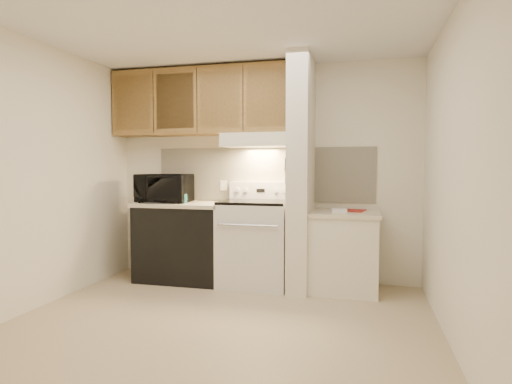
% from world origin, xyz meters
% --- Properties ---
extents(floor, '(3.60, 3.60, 0.00)m').
position_xyz_m(floor, '(0.00, 0.00, 0.00)').
color(floor, tan).
rests_on(floor, ground).
extents(ceiling, '(3.60, 3.60, 0.00)m').
position_xyz_m(ceiling, '(0.00, 0.00, 2.50)').
color(ceiling, white).
rests_on(ceiling, wall_back).
extents(wall_back, '(3.60, 2.50, 0.02)m').
position_xyz_m(wall_back, '(0.00, 1.50, 1.25)').
color(wall_back, white).
rests_on(wall_back, floor).
extents(wall_left, '(0.02, 3.00, 2.50)m').
position_xyz_m(wall_left, '(-1.80, 0.00, 1.25)').
color(wall_left, white).
rests_on(wall_left, floor).
extents(wall_right, '(0.02, 3.00, 2.50)m').
position_xyz_m(wall_right, '(1.80, 0.00, 1.25)').
color(wall_right, white).
rests_on(wall_right, floor).
extents(backsplash, '(2.60, 0.02, 0.63)m').
position_xyz_m(backsplash, '(0.00, 1.49, 1.24)').
color(backsplash, white).
rests_on(backsplash, wall_back).
extents(range_body, '(0.76, 0.65, 0.92)m').
position_xyz_m(range_body, '(0.00, 1.16, 0.46)').
color(range_body, silver).
rests_on(range_body, floor).
extents(oven_window, '(0.50, 0.01, 0.30)m').
position_xyz_m(oven_window, '(0.00, 0.84, 0.50)').
color(oven_window, black).
rests_on(oven_window, range_body).
extents(oven_handle, '(0.65, 0.02, 0.02)m').
position_xyz_m(oven_handle, '(0.00, 0.80, 0.72)').
color(oven_handle, silver).
rests_on(oven_handle, range_body).
extents(cooktop, '(0.74, 0.64, 0.03)m').
position_xyz_m(cooktop, '(0.00, 1.16, 0.94)').
color(cooktop, black).
rests_on(cooktop, range_body).
extents(range_backguard, '(0.76, 0.08, 0.20)m').
position_xyz_m(range_backguard, '(0.00, 1.44, 1.05)').
color(range_backguard, silver).
rests_on(range_backguard, range_body).
extents(range_display, '(0.10, 0.01, 0.04)m').
position_xyz_m(range_display, '(0.00, 1.40, 1.05)').
color(range_display, black).
rests_on(range_display, range_backguard).
extents(range_knob_left_outer, '(0.05, 0.02, 0.05)m').
position_xyz_m(range_knob_left_outer, '(-0.28, 1.40, 1.05)').
color(range_knob_left_outer, silver).
rests_on(range_knob_left_outer, range_backguard).
extents(range_knob_left_inner, '(0.05, 0.02, 0.05)m').
position_xyz_m(range_knob_left_inner, '(-0.18, 1.40, 1.05)').
color(range_knob_left_inner, silver).
rests_on(range_knob_left_inner, range_backguard).
extents(range_knob_right_inner, '(0.05, 0.02, 0.05)m').
position_xyz_m(range_knob_right_inner, '(0.18, 1.40, 1.05)').
color(range_knob_right_inner, silver).
rests_on(range_knob_right_inner, range_backguard).
extents(range_knob_right_outer, '(0.05, 0.02, 0.05)m').
position_xyz_m(range_knob_right_outer, '(0.28, 1.40, 1.05)').
color(range_knob_right_outer, silver).
rests_on(range_knob_right_outer, range_backguard).
extents(dishwasher_front, '(1.00, 0.63, 0.87)m').
position_xyz_m(dishwasher_front, '(-0.88, 1.17, 0.43)').
color(dishwasher_front, black).
rests_on(dishwasher_front, floor).
extents(left_countertop, '(1.04, 0.67, 0.04)m').
position_xyz_m(left_countertop, '(-0.88, 1.17, 0.89)').
color(left_countertop, beige).
rests_on(left_countertop, dishwasher_front).
extents(spoon_rest, '(0.24, 0.12, 0.02)m').
position_xyz_m(spoon_rest, '(-1.13, 0.97, 0.92)').
color(spoon_rest, black).
rests_on(spoon_rest, left_countertop).
extents(teal_jar, '(0.10, 0.10, 0.11)m').
position_xyz_m(teal_jar, '(-0.83, 1.06, 0.96)').
color(teal_jar, '#1F635D').
rests_on(teal_jar, left_countertop).
extents(outlet, '(0.08, 0.01, 0.12)m').
position_xyz_m(outlet, '(-0.48, 1.48, 1.10)').
color(outlet, white).
rests_on(outlet, backsplash).
extents(microwave, '(0.61, 0.42, 0.33)m').
position_xyz_m(microwave, '(-1.10, 1.15, 1.07)').
color(microwave, black).
rests_on(microwave, left_countertop).
extents(partition_pillar, '(0.22, 0.70, 2.50)m').
position_xyz_m(partition_pillar, '(0.51, 1.15, 1.25)').
color(partition_pillar, white).
rests_on(partition_pillar, floor).
extents(pillar_trim, '(0.01, 0.70, 0.04)m').
position_xyz_m(pillar_trim, '(0.39, 1.15, 1.30)').
color(pillar_trim, olive).
rests_on(pillar_trim, partition_pillar).
extents(knife_strip, '(0.02, 0.42, 0.04)m').
position_xyz_m(knife_strip, '(0.39, 1.10, 1.32)').
color(knife_strip, black).
rests_on(knife_strip, partition_pillar).
extents(knife_blade_a, '(0.01, 0.03, 0.16)m').
position_xyz_m(knife_blade_a, '(0.38, 0.95, 1.22)').
color(knife_blade_a, silver).
rests_on(knife_blade_a, knife_strip).
extents(knife_handle_a, '(0.02, 0.02, 0.10)m').
position_xyz_m(knife_handle_a, '(0.38, 0.95, 1.37)').
color(knife_handle_a, black).
rests_on(knife_handle_a, knife_strip).
extents(knife_blade_b, '(0.01, 0.04, 0.18)m').
position_xyz_m(knife_blade_b, '(0.38, 1.02, 1.21)').
color(knife_blade_b, silver).
rests_on(knife_blade_b, knife_strip).
extents(knife_handle_b, '(0.02, 0.02, 0.10)m').
position_xyz_m(knife_handle_b, '(0.38, 1.01, 1.37)').
color(knife_handle_b, black).
rests_on(knife_handle_b, knife_strip).
extents(knife_blade_c, '(0.01, 0.04, 0.20)m').
position_xyz_m(knife_blade_c, '(0.38, 1.10, 1.20)').
color(knife_blade_c, silver).
rests_on(knife_blade_c, knife_strip).
extents(knife_handle_c, '(0.02, 0.02, 0.10)m').
position_xyz_m(knife_handle_c, '(0.38, 1.10, 1.37)').
color(knife_handle_c, black).
rests_on(knife_handle_c, knife_strip).
extents(knife_blade_d, '(0.01, 0.04, 0.16)m').
position_xyz_m(knife_blade_d, '(0.38, 1.17, 1.22)').
color(knife_blade_d, silver).
rests_on(knife_blade_d, knife_strip).
extents(knife_handle_d, '(0.02, 0.02, 0.10)m').
position_xyz_m(knife_handle_d, '(0.38, 1.19, 1.37)').
color(knife_handle_d, black).
rests_on(knife_handle_d, knife_strip).
extents(knife_blade_e, '(0.01, 0.04, 0.18)m').
position_xyz_m(knife_blade_e, '(0.38, 1.27, 1.21)').
color(knife_blade_e, silver).
rests_on(knife_blade_e, knife_strip).
extents(knife_handle_e, '(0.02, 0.02, 0.10)m').
position_xyz_m(knife_handle_e, '(0.38, 1.25, 1.37)').
color(knife_handle_e, black).
rests_on(knife_handle_e, knife_strip).
extents(oven_mitt, '(0.03, 0.10, 0.25)m').
position_xyz_m(oven_mitt, '(0.38, 1.32, 1.23)').
color(oven_mitt, gray).
rests_on(oven_mitt, partition_pillar).
extents(right_cab_base, '(0.70, 0.60, 0.81)m').
position_xyz_m(right_cab_base, '(0.97, 1.15, 0.40)').
color(right_cab_base, white).
rests_on(right_cab_base, floor).
extents(right_countertop, '(0.74, 0.64, 0.04)m').
position_xyz_m(right_countertop, '(0.97, 1.15, 0.83)').
color(right_countertop, beige).
rests_on(right_countertop, right_cab_base).
extents(red_folder, '(0.26, 0.32, 0.01)m').
position_xyz_m(red_folder, '(1.07, 1.25, 0.85)').
color(red_folder, '#A2231D').
rests_on(red_folder, right_countertop).
extents(white_box, '(0.17, 0.13, 0.04)m').
position_xyz_m(white_box, '(0.92, 1.05, 0.87)').
color(white_box, white).
rests_on(white_box, right_countertop).
extents(range_hood, '(0.78, 0.44, 0.15)m').
position_xyz_m(range_hood, '(0.00, 1.28, 1.62)').
color(range_hood, white).
rests_on(range_hood, upper_cabinets).
extents(hood_lip, '(0.78, 0.04, 0.06)m').
position_xyz_m(hood_lip, '(0.00, 1.07, 1.58)').
color(hood_lip, white).
rests_on(hood_lip, range_hood).
extents(upper_cabinets, '(2.18, 0.33, 0.77)m').
position_xyz_m(upper_cabinets, '(-0.69, 1.32, 2.08)').
color(upper_cabinets, olive).
rests_on(upper_cabinets, wall_back).
extents(cab_door_a, '(0.46, 0.01, 0.63)m').
position_xyz_m(cab_door_a, '(-1.51, 1.17, 2.08)').
color(cab_door_a, olive).
rests_on(cab_door_a, upper_cabinets).
extents(cab_gap_a, '(0.01, 0.01, 0.73)m').
position_xyz_m(cab_gap_a, '(-1.23, 1.16, 2.08)').
color(cab_gap_a, black).
rests_on(cab_gap_a, upper_cabinets).
extents(cab_door_b, '(0.46, 0.01, 0.63)m').
position_xyz_m(cab_door_b, '(-0.96, 1.17, 2.08)').
color(cab_door_b, olive).
rests_on(cab_door_b, upper_cabinets).
extents(cab_gap_b, '(0.01, 0.01, 0.73)m').
position_xyz_m(cab_gap_b, '(-0.69, 1.16, 2.08)').
color(cab_gap_b, black).
rests_on(cab_gap_b, upper_cabinets).
extents(cab_door_c, '(0.46, 0.01, 0.63)m').
position_xyz_m(cab_door_c, '(-0.42, 1.17, 2.08)').
color(cab_door_c, olive).
rests_on(cab_door_c, upper_cabinets).
extents(cab_gap_c, '(0.01, 0.01, 0.73)m').
position_xyz_m(cab_gap_c, '(-0.14, 1.16, 2.08)').
color(cab_gap_c, black).
rests_on(cab_gap_c, upper_cabinets).
extents(cab_door_d, '(0.46, 0.01, 0.63)m').
position_xyz_m(cab_door_d, '(0.13, 1.17, 2.08)').
color(cab_door_d, olive).
rests_on(cab_door_d, upper_cabinets).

